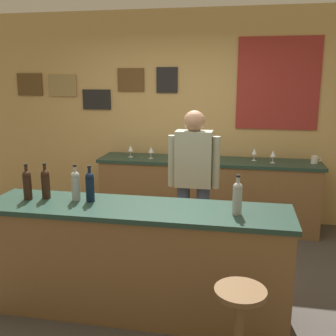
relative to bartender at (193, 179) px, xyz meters
name	(u,v)px	position (x,y,z in m)	size (l,w,h in m)	color
ground_plane	(148,285)	(-0.36, -0.51, -0.94)	(10.00, 10.00, 0.00)	#423D38
back_wall	(183,116)	(-0.34, 1.52, 0.48)	(6.00, 0.09, 2.80)	tan
bar_counter	(136,259)	(-0.36, -0.91, -0.47)	(2.49, 0.60, 0.92)	brown
side_counter	(207,193)	(0.04, 1.14, -0.48)	(2.82, 0.56, 0.90)	brown
bartender	(193,179)	(0.00, 0.00, 0.00)	(0.52, 0.21, 1.62)	#384766
bar_stool	(239,322)	(0.49, -1.62, -0.48)	(0.32, 0.32, 0.68)	brown
wine_bottle_a	(27,184)	(-1.30, -0.89, 0.12)	(0.07, 0.07, 0.31)	black
wine_bottle_b	(46,183)	(-1.16, -0.83, 0.12)	(0.07, 0.07, 0.31)	black
wine_bottle_c	(76,184)	(-0.89, -0.84, 0.12)	(0.07, 0.07, 0.31)	#999E99
wine_bottle_d	(90,186)	(-0.76, -0.85, 0.12)	(0.07, 0.07, 0.31)	black
wine_bottle_e	(237,197)	(0.45, -0.94, 0.12)	(0.07, 0.07, 0.31)	#999E99
wine_glass_a	(131,149)	(-0.98, 1.12, 0.07)	(0.07, 0.07, 0.16)	silver
wine_glass_b	(151,150)	(-0.69, 1.08, 0.07)	(0.07, 0.07, 0.16)	silver
wine_glass_c	(207,153)	(0.03, 1.05, 0.07)	(0.07, 0.07, 0.16)	silver
wine_glass_d	(254,152)	(0.62, 1.20, 0.07)	(0.07, 0.07, 0.16)	silver
wine_glass_e	(273,154)	(0.84, 1.10, 0.07)	(0.07, 0.07, 0.16)	silver
coffee_mug	(315,160)	(1.35, 1.16, 0.01)	(0.12, 0.08, 0.09)	silver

